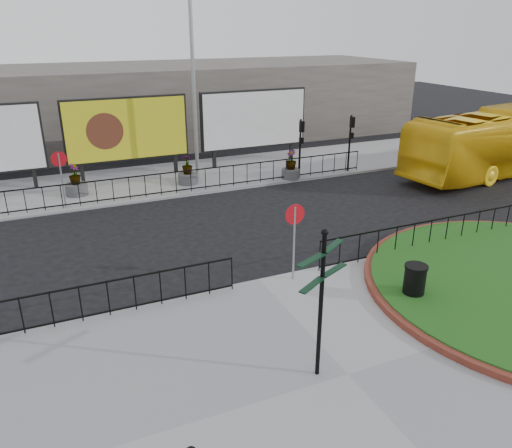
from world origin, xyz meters
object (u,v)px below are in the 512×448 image
fingerpost_sign (322,290)px  litter_bin (414,282)px  lamp_post (194,85)px  planter_a (76,184)px  billboard_mid (127,129)px  bus (500,142)px  planter_c (291,168)px  planter_b (188,173)px

fingerpost_sign → litter_bin: 4.84m
lamp_post → planter_a: (-5.89, -0.00, -4.19)m
billboard_mid → fingerpost_sign: billboard_mid is taller
litter_bin → planter_a: size_ratio=0.73×
bus → planter_c: (-10.81, 3.25, -1.04)m
billboard_mid → fingerpost_sign: bearing=-87.2°
billboard_mid → bus: billboard_mid is taller
litter_bin → planter_a: bearing=119.8°
bus → planter_a: 21.76m
planter_c → planter_a: bearing=171.2°
billboard_mid → litter_bin: bearing=-72.3°
lamp_post → fingerpost_sign: lamp_post is taller
planter_b → planter_c: 5.27m
billboard_mid → litter_bin: size_ratio=5.69×
planter_b → lamp_post: bearing=30.1°
litter_bin → planter_a: (-7.96, 13.92, -0.04)m
billboard_mid → fingerpost_sign: size_ratio=1.74×
lamp_post → litter_bin: 14.67m
billboard_mid → planter_c: 8.53m
lamp_post → planter_c: bearing=-19.6°
bus → billboard_mid: bearing=61.9°
billboard_mid → planter_b: 3.86m
lamp_post → planter_b: size_ratio=6.29×
litter_bin → bus: bearing=34.5°
lamp_post → planter_a: 7.23m
litter_bin → planter_b: size_ratio=0.74×
billboard_mid → planter_c: (7.50, -3.57, -1.93)m
planter_b → planter_a: bearing=176.0°
fingerpost_sign → planter_c: (6.63, 14.08, -1.60)m
billboard_mid → lamp_post: bearing=-33.3°
planter_b → billboard_mid: bearing=135.4°
litter_bin → planter_c: 12.56m
fingerpost_sign → litter_bin: bearing=-1.7°
planter_c → bus: bearing=-16.7°
planter_a → planter_b: bearing=-4.0°
planter_a → billboard_mid: bearing=34.4°
lamp_post → fingerpost_sign: size_ratio=2.59×
billboard_mid → lamp_post: lamp_post is taller
lamp_post → planter_a: lamp_post is taller
planter_a → planter_b: planter_a is taller
bus → planter_b: bearing=66.6°
fingerpost_sign → litter_bin: fingerpost_sign is taller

